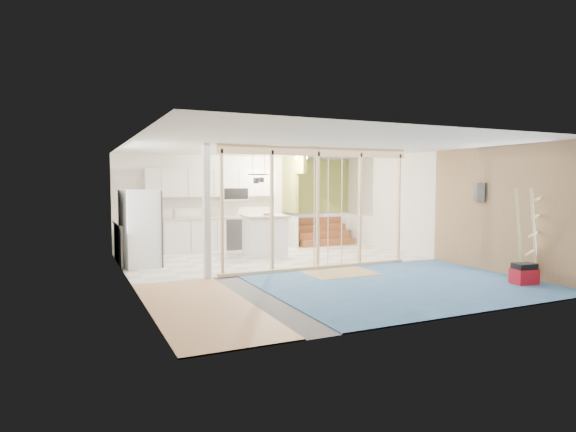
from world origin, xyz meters
name	(u,v)px	position (x,y,z in m)	size (l,w,h in m)	color
room	(305,209)	(0.00, 0.00, 1.30)	(7.01, 8.01, 2.61)	slate
floor_overlays	(307,270)	(0.07, 0.06, 0.01)	(7.00, 8.00, 0.03)	white
stud_frame	(295,195)	(-0.24, 0.00, 1.59)	(4.66, 0.14, 2.60)	beige
base_cabinets	(191,236)	(-1.61, 3.36, 0.47)	(4.45, 2.24, 0.93)	silver
upper_cabinets	(215,184)	(-0.84, 3.82, 1.82)	(3.60, 0.41, 0.85)	silver
green_partition	(311,213)	(2.04, 3.66, 0.94)	(2.25, 1.51, 2.60)	olive
pot_rack	(259,177)	(-0.31, 1.89, 2.00)	(0.52, 0.52, 0.72)	black
sheathing_panel	(504,210)	(3.48, -2.00, 1.30)	(0.02, 4.00, 2.60)	tan
electrical_panel	(480,192)	(3.43, -1.40, 1.65)	(0.04, 0.30, 0.40)	#39383D
ceiling_light	(302,158)	(1.40, 3.00, 2.54)	(0.32, 0.32, 0.08)	#FFEABF
fridge	(141,229)	(-3.07, 1.84, 0.85)	(0.85, 0.82, 1.70)	silver
island	(265,235)	(0.02, 2.31, 0.52)	(1.17, 1.17, 1.04)	white
bowl	(268,214)	(0.04, 2.17, 1.07)	(0.27, 0.27, 0.07)	beige
soap_bottle_a	(175,212)	(-1.95, 3.74, 1.09)	(0.12, 0.12, 0.31)	#A7AABB
soap_bottle_b	(269,212)	(0.70, 3.64, 1.03)	(0.09, 0.09, 0.19)	silver
toolbox	(524,274)	(3.00, -2.90, 0.19)	(0.46, 0.38, 0.40)	#A90F1D
ladder	(529,235)	(3.18, -2.83, 0.89)	(0.93, 0.13, 1.74)	beige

